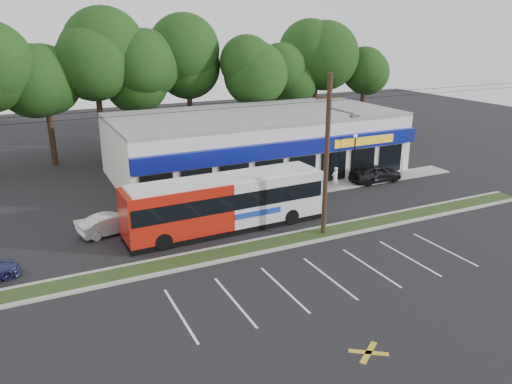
{
  "coord_description": "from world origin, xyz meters",
  "views": [
    {
      "loc": [
        -13.52,
        -23.34,
        12.51
      ],
      "look_at": [
        0.22,
        5.0,
        2.02
      ],
      "focal_mm": 35.0,
      "sensor_mm": 36.0,
      "label": 1
    }
  ],
  "objects": [
    {
      "name": "curb_north",
      "position": [
        0.0,
        1.85,
        0.07
      ],
      "size": [
        40.0,
        0.25,
        0.14
      ],
      "primitive_type": "cube",
      "color": "#9E9E93",
      "rests_on": "ground"
    },
    {
      "name": "ground",
      "position": [
        0.0,
        0.0,
        0.0
      ],
      "size": [
        120.0,
        120.0,
        0.0
      ],
      "primitive_type": "plane",
      "color": "black",
      "rests_on": "ground"
    },
    {
      "name": "sign_post",
      "position": [
        16.0,
        8.57,
        1.56
      ],
      "size": [
        0.45,
        0.1,
        2.23
      ],
      "color": "#59595E",
      "rests_on": "ground"
    },
    {
      "name": "sidewalk",
      "position": [
        5.0,
        9.0,
        0.05
      ],
      "size": [
        32.0,
        2.2,
        0.1
      ],
      "primitive_type": "cube",
      "color": "#9E9E93",
      "rests_on": "ground"
    },
    {
      "name": "pedestrian_a",
      "position": [
        9.0,
        8.5,
        0.91
      ],
      "size": [
        0.74,
        0.58,
        1.81
      ],
      "primitive_type": "imported",
      "rotation": [
        0.0,
        0.0,
        3.38
      ],
      "color": "silver",
      "rests_on": "ground"
    },
    {
      "name": "tree_line",
      "position": [
        4.0,
        26.0,
        8.42
      ],
      "size": [
        46.76,
        6.76,
        11.83
      ],
      "color": "black",
      "rests_on": "ground"
    },
    {
      "name": "car_silver",
      "position": [
        -9.0,
        6.99,
        0.66
      ],
      "size": [
        4.19,
        2.15,
        1.32
      ],
      "primitive_type": "imported",
      "rotation": [
        0.0,
        0.0,
        1.77
      ],
      "color": "#B8BBC0",
      "rests_on": "ground"
    },
    {
      "name": "car_dark",
      "position": [
        13.08,
        8.5,
        0.77
      ],
      "size": [
        4.58,
        1.92,
        1.55
      ],
      "primitive_type": "imported",
      "rotation": [
        0.0,
        0.0,
        1.55
      ],
      "color": "black",
      "rests_on": "ground"
    },
    {
      "name": "utility_pole",
      "position": [
        2.83,
        0.93,
        5.41
      ],
      "size": [
        50.0,
        2.77,
        10.0
      ],
      "color": "black",
      "rests_on": "ground"
    },
    {
      "name": "strip_mall",
      "position": [
        5.5,
        15.91,
        2.65
      ],
      "size": [
        25.0,
        12.55,
        5.3
      ],
      "color": "silver",
      "rests_on": "ground"
    },
    {
      "name": "curb_south",
      "position": [
        0.0,
        0.15,
        0.07
      ],
      "size": [
        40.0,
        0.25,
        0.14
      ],
      "primitive_type": "cube",
      "color": "#9E9E93",
      "rests_on": "ground"
    },
    {
      "name": "grass_strip",
      "position": [
        0.0,
        1.0,
        0.06
      ],
      "size": [
        40.0,
        1.6,
        0.12
      ],
      "primitive_type": "cube",
      "color": "#203515",
      "rests_on": "ground"
    },
    {
      "name": "pedestrian_b",
      "position": [
        6.87,
        8.5,
        0.84
      ],
      "size": [
        1.02,
        0.96,
        1.67
      ],
      "primitive_type": "imported",
      "rotation": [
        0.0,
        0.0,
        2.62
      ],
      "color": "beige",
      "rests_on": "ground"
    },
    {
      "name": "lamp_post",
      "position": [
        11.0,
        8.8,
        2.67
      ],
      "size": [
        0.3,
        0.3,
        4.25
      ],
      "color": "black",
      "rests_on": "ground"
    },
    {
      "name": "metrobus",
      "position": [
        -2.17,
        4.5,
        1.86
      ],
      "size": [
        13.16,
        3.13,
        3.52
      ],
      "rotation": [
        0.0,
        0.0,
        0.03
      ],
      "color": "#AD1A0D",
      "rests_on": "ground"
    }
  ]
}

